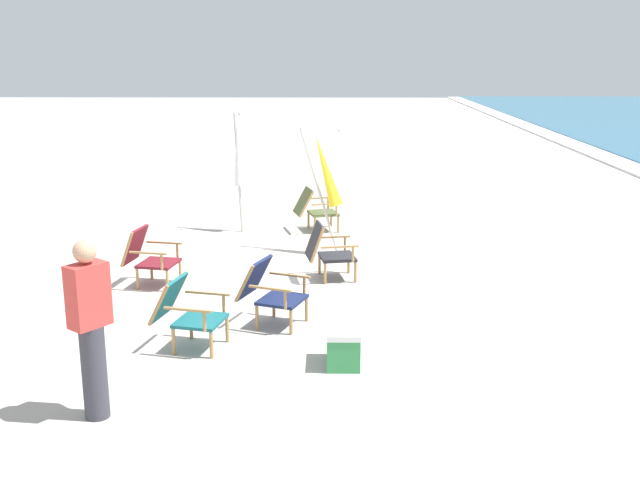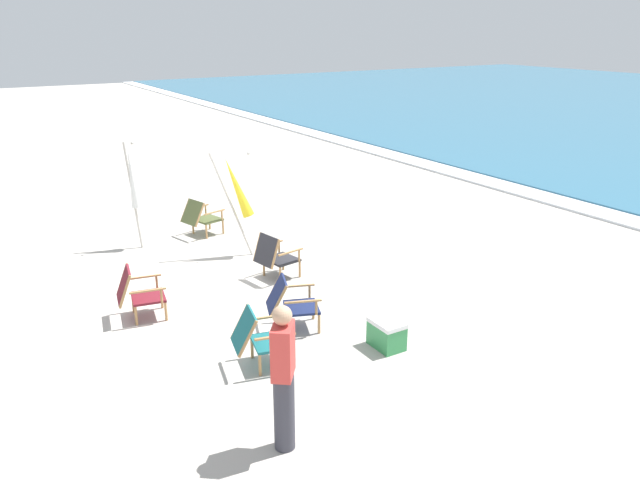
{
  "view_description": "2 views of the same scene",
  "coord_description": "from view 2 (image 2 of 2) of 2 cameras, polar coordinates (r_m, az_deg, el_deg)",
  "views": [
    {
      "loc": [
        10.2,
        1.11,
        3.19
      ],
      "look_at": [
        0.12,
        1.01,
        0.6
      ],
      "focal_mm": 42.0,
      "sensor_mm": 36.0,
      "label": 1
    },
    {
      "loc": [
        9.01,
        -3.48,
        4.21
      ],
      "look_at": [
        0.02,
        2.02,
        0.55
      ],
      "focal_mm": 35.0,
      "sensor_mm": 36.0,
      "label": 2
    }
  ],
  "objects": [
    {
      "name": "ground_plane",
      "position": [
        10.54,
        -9.52,
        -4.68
      ],
      "size": [
        80.0,
        80.0,
        0.0
      ],
      "primitive_type": "plane",
      "color": "#B2AAA0"
    },
    {
      "name": "surf_band",
      "position": [
        16.39,
        23.05,
        2.82
      ],
      "size": [
        80.0,
        1.1,
        0.06
      ],
      "primitive_type": "cube",
      "color": "white",
      "rests_on": "ground"
    },
    {
      "name": "beach_chair_front_left",
      "position": [
        8.11,
        -5.59,
        -8.78
      ],
      "size": [
        0.73,
        0.85,
        0.79
      ],
      "color": "#196066",
      "rests_on": "ground"
    },
    {
      "name": "beach_chair_back_right",
      "position": [
        9.04,
        -2.75,
        -5.64
      ],
      "size": [
        0.8,
        0.9,
        0.79
      ],
      "color": "#19234C",
      "rests_on": "ground"
    },
    {
      "name": "beach_chair_mid_center",
      "position": [
        10.79,
        -4.17,
        -1.41
      ],
      "size": [
        0.68,
        0.77,
        0.82
      ],
      "color": "#28282D",
      "rests_on": "ground"
    },
    {
      "name": "beach_chair_back_left",
      "position": [
        13.21,
        -10.85,
        2.14
      ],
      "size": [
        0.75,
        0.88,
        0.78
      ],
      "color": "#515B33",
      "rests_on": "ground"
    },
    {
      "name": "beach_chair_far_center",
      "position": [
        9.72,
        -16.37,
        -4.56
      ],
      "size": [
        0.69,
        0.78,
        0.81
      ],
      "color": "maroon",
      "rests_on": "ground"
    },
    {
      "name": "umbrella_furled_white",
      "position": [
        12.58,
        -16.75,
        5.36
      ],
      "size": [
        0.41,
        0.36,
        2.12
      ],
      "color": "#B7B2A8",
      "rests_on": "ground"
    },
    {
      "name": "umbrella_furled_yellow",
      "position": [
        11.75,
        -7.61,
        4.69
      ],
      "size": [
        0.55,
        0.75,
        2.01
      ],
      "color": "#B7B2A8",
      "rests_on": "ground"
    },
    {
      "name": "person_near_chairs",
      "position": [
        6.45,
        -3.36,
        -12.42
      ],
      "size": [
        0.39,
        0.37,
        1.63
      ],
      "color": "#383842",
      "rests_on": "ground"
    },
    {
      "name": "cooler_box",
      "position": [
        8.67,
        6.11,
        -8.52
      ],
      "size": [
        0.49,
        0.35,
        0.4
      ],
      "color": "#338C4C",
      "rests_on": "ground"
    }
  ]
}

